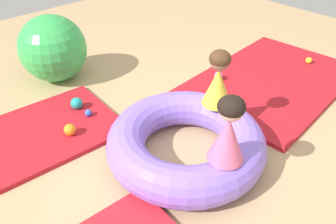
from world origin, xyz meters
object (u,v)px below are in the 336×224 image
object	(u,v)px
play_ball_teal	(77,103)
play_ball_pink	(218,76)
play_ball_orange	(70,130)
inflatable_cushion	(186,142)
child_in_yellow	(218,79)
exercise_ball_large	(53,49)
play_ball_blue	(88,113)
play_ball_yellow	(309,60)
child_in_pink	(228,130)

from	to	relation	value
play_ball_teal	play_ball_pink	world-z (taller)	play_ball_teal
play_ball_orange	play_ball_pink	world-z (taller)	play_ball_orange
play_ball_orange	play_ball_pink	distance (m)	1.63
inflatable_cushion	child_in_yellow	distance (m)	0.55
child_in_yellow	exercise_ball_large	xyz separation A→B (m)	(-0.52, 1.77, -0.18)
play_ball_pink	play_ball_teal	bearing A→B (deg)	157.90
play_ball_blue	play_ball_teal	world-z (taller)	play_ball_teal
play_ball_blue	child_in_yellow	bearing A→B (deg)	-52.04
inflatable_cushion	play_ball_yellow	xyz separation A→B (m)	(2.12, 0.10, -0.07)
play_ball_yellow	play_ball_pink	world-z (taller)	play_ball_pink
play_ball_teal	play_ball_blue	bearing A→B (deg)	-86.19
play_ball_yellow	play_ball_pink	xyz separation A→B (m)	(-1.05, 0.47, 0.01)
child_in_yellow	play_ball_blue	world-z (taller)	child_in_yellow
play_ball_blue	play_ball_orange	bearing A→B (deg)	-153.41
child_in_pink	play_ball_pink	distance (m)	1.54
play_ball_blue	play_ball_pink	distance (m)	1.41
play_ball_blue	play_ball_teal	bearing A→B (deg)	93.81
inflatable_cushion	play_ball_pink	size ratio (longest dim) A/B	13.35
inflatable_cushion	play_ball_teal	world-z (taller)	inflatable_cushion
child_in_yellow	play_ball_blue	distance (m)	1.21
child_in_pink	play_ball_pink	xyz separation A→B (m)	(1.12, 0.97, -0.44)
play_ball_orange	exercise_ball_large	distance (m)	1.12
child_in_pink	exercise_ball_large	distance (m)	2.24
child_in_pink	play_ball_blue	world-z (taller)	child_in_pink
inflatable_cushion	play_ball_blue	bearing A→B (deg)	106.98
child_in_pink	child_in_yellow	bearing A→B (deg)	4.05
play_ball_pink	play_ball_blue	bearing A→B (deg)	164.27
play_ball_yellow	play_ball_pink	bearing A→B (deg)	156.10
inflatable_cushion	play_ball_teal	xyz separation A→B (m)	(-0.30, 1.12, -0.05)
play_ball_teal	play_ball_pink	distance (m)	1.48
inflatable_cushion	play_ball_pink	world-z (taller)	inflatable_cushion
child_in_pink	play_ball_blue	bearing A→B (deg)	58.52
play_ball_blue	exercise_ball_large	world-z (taller)	exercise_ball_large
play_ball_teal	inflatable_cushion	bearing A→B (deg)	-74.99
inflatable_cushion	play_ball_orange	bearing A→B (deg)	123.62
play_ball_blue	child_in_pink	bearing A→B (deg)	-79.94
child_in_pink	play_ball_pink	bearing A→B (deg)	-0.73
inflatable_cushion	exercise_ball_large	world-z (taller)	exercise_ball_large
child_in_pink	child_in_yellow	distance (m)	0.65
play_ball_orange	exercise_ball_large	world-z (taller)	exercise_ball_large
play_ball_orange	exercise_ball_large	bearing A→B (deg)	67.01
play_ball_pink	exercise_ball_large	world-z (taller)	exercise_ball_large
play_ball_orange	play_ball_yellow	bearing A→B (deg)	-15.14
child_in_yellow	play_ball_teal	size ratio (longest dim) A/B	4.25
child_in_pink	play_ball_yellow	xyz separation A→B (m)	(2.17, 0.50, -0.45)
play_ball_yellow	play_ball_pink	size ratio (longest dim) A/B	0.77
play_ball_blue	play_ball_yellow	bearing A→B (deg)	-19.40
child_in_pink	play_ball_teal	distance (m)	1.60
play_ball_orange	child_in_yellow	bearing A→B (deg)	-38.73
inflatable_cushion	play_ball_yellow	bearing A→B (deg)	2.58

